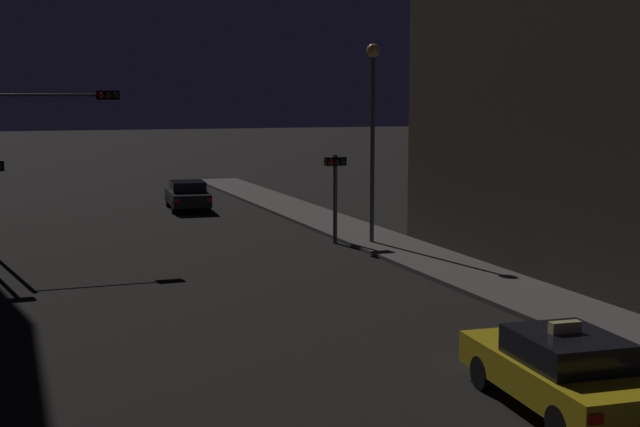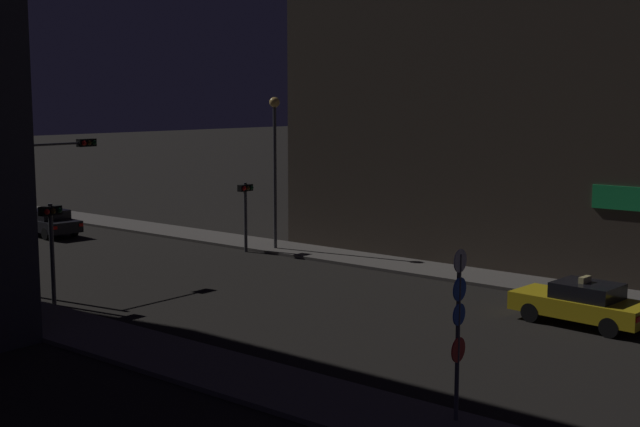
% 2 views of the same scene
% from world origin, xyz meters
% --- Properties ---
extents(sidewalk_left, '(2.71, 56.31, 0.14)m').
position_xyz_m(sidewalk_left, '(-7.61, 26.15, 0.07)').
color(sidewalk_left, '#5B5651').
rests_on(sidewalk_left, ground_plane).
extents(sidewalk_right, '(2.71, 56.31, 0.14)m').
position_xyz_m(sidewalk_right, '(7.61, 26.15, 0.07)').
color(sidewalk_right, '#5B5651').
rests_on(sidewalk_right, ground_plane).
extents(building_facade_right, '(11.24, 24.44, 19.98)m').
position_xyz_m(building_facade_right, '(14.55, 16.11, 9.99)').
color(building_facade_right, '#473D33').
rests_on(building_facade_right, ground_plane).
extents(taxi, '(2.13, 4.57, 1.62)m').
position_xyz_m(taxi, '(3.32, 10.60, 0.74)').
color(taxi, yellow).
rests_on(taxi, ground_plane).
extents(far_car, '(2.16, 4.58, 1.42)m').
position_xyz_m(far_car, '(2.79, 40.16, 0.73)').
color(far_car, black).
rests_on(far_car, ground_plane).
extents(traffic_light_overhead, '(4.39, 0.42, 5.79)m').
position_xyz_m(traffic_light_overhead, '(-4.42, 29.50, 4.15)').
color(traffic_light_overhead, '#47474C').
rests_on(traffic_light_overhead, ground_plane).
extents(traffic_light_left_kerb, '(0.80, 0.42, 3.66)m').
position_xyz_m(traffic_light_left_kerb, '(-6.01, 26.27, 2.63)').
color(traffic_light_left_kerb, '#47474C').
rests_on(traffic_light_left_kerb, ground_plane).
extents(traffic_light_right_kerb, '(0.80, 0.42, 3.35)m').
position_xyz_m(traffic_light_right_kerb, '(6.01, 28.42, 2.43)').
color(traffic_light_right_kerb, '#47474C').
rests_on(traffic_light_right_kerb, ground_plane).
extents(sign_pole_left, '(0.57, 0.10, 3.91)m').
position_xyz_m(sign_pole_left, '(-6.83, 9.35, 2.39)').
color(sign_pole_left, '#47474C').
rests_on(sign_pole_left, sidewalk_left).
extents(street_lamp_far_block, '(0.50, 0.50, 7.25)m').
position_xyz_m(street_lamp_far_block, '(7.12, 27.53, 5.02)').
color(street_lamp_far_block, '#47474C').
rests_on(street_lamp_far_block, sidewalk_right).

